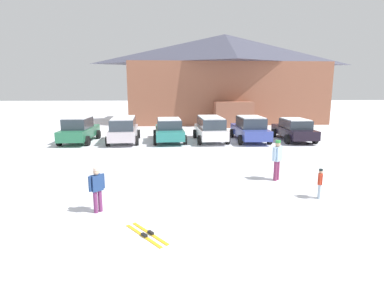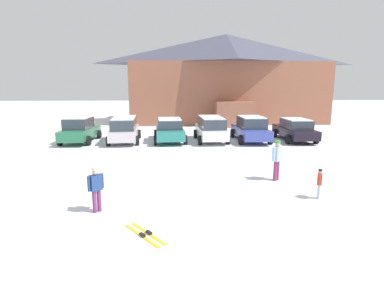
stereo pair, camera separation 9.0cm
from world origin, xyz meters
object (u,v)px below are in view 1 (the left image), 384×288
(pair_of_skis, at_px, (147,234))
(ski_lodge, at_px, (224,78))
(parked_white_suv, at_px, (210,128))
(parked_green_coupe, at_px, (79,130))
(skier_adult_in_blue_parka, at_px, (277,158))
(skier_teen_in_navy_coat, at_px, (97,187))
(parked_black_sedan, at_px, (294,129))
(parked_teal_hatchback, at_px, (169,130))
(parked_silver_wagon, at_px, (124,129))
(skier_child_in_red_jacket, at_px, (320,182))
(parked_blue_hatchback, at_px, (250,129))

(pair_of_skis, bearing_deg, ski_lodge, 77.04)
(parked_white_suv, bearing_deg, parked_green_coupe, 179.85)
(pair_of_skis, bearing_deg, skier_adult_in_blue_parka, 42.25)
(skier_teen_in_navy_coat, bearing_deg, parked_green_coupe, 109.69)
(pair_of_skis, bearing_deg, parked_black_sedan, 55.97)
(ski_lodge, bearing_deg, parked_black_sedan, -76.87)
(parked_white_suv, xyz_separation_m, pair_of_skis, (-3.18, -13.62, -0.91))
(parked_teal_hatchback, relative_size, skier_adult_in_blue_parka, 2.77)
(parked_silver_wagon, relative_size, skier_child_in_red_jacket, 4.50)
(parked_silver_wagon, height_order, pair_of_skis, parked_silver_wagon)
(parked_blue_hatchback, xyz_separation_m, parked_black_sedan, (3.21, 0.02, -0.07))
(ski_lodge, relative_size, parked_blue_hatchback, 4.35)
(ski_lodge, bearing_deg, parked_green_coupe, -132.75)
(parked_teal_hatchback, bearing_deg, parked_blue_hatchback, -0.62)
(parked_blue_hatchback, bearing_deg, ski_lodge, 89.35)
(skier_child_in_red_jacket, bearing_deg, ski_lodge, 88.90)
(parked_green_coupe, distance_m, pair_of_skis, 14.91)
(parked_green_coupe, bearing_deg, skier_adult_in_blue_parka, -40.33)
(parked_green_coupe, bearing_deg, parked_blue_hatchback, -0.13)
(parked_teal_hatchback, xyz_separation_m, skier_child_in_red_jacket, (5.43, -11.35, -0.24))
(parked_silver_wagon, bearing_deg, parked_blue_hatchback, 0.03)
(ski_lodge, bearing_deg, skier_teen_in_navy_coat, -107.16)
(parked_teal_hatchback, distance_m, parked_blue_hatchback, 5.75)
(pair_of_skis, bearing_deg, skier_teen_in_navy_coat, 136.46)
(parked_green_coupe, bearing_deg, pair_of_skis, -66.42)
(parked_teal_hatchback, xyz_separation_m, pair_of_skis, (-0.25, -13.68, -0.81))
(parked_white_suv, bearing_deg, skier_teen_in_navy_coat, -111.70)
(parked_teal_hatchback, distance_m, skier_child_in_red_jacket, 12.58)
(parked_silver_wagon, relative_size, skier_adult_in_blue_parka, 2.82)
(parked_blue_hatchback, height_order, skier_child_in_red_jacket, parked_blue_hatchback)
(parked_green_coupe, relative_size, parked_silver_wagon, 0.93)
(parked_white_suv, bearing_deg, parked_blue_hatchback, -0.05)
(ski_lodge, height_order, parked_white_suv, ski_lodge)
(parked_green_coupe, distance_m, skier_child_in_red_jacket, 16.24)
(parked_silver_wagon, bearing_deg, skier_child_in_red_jacket, -52.77)
(parked_green_coupe, distance_m, skier_teen_in_navy_coat, 12.85)
(parked_black_sedan, bearing_deg, parked_silver_wagon, -179.88)
(parked_blue_hatchback, bearing_deg, parked_green_coupe, 179.87)
(parked_white_suv, distance_m, skier_adult_in_blue_parka, 9.34)
(parked_green_coupe, bearing_deg, ski_lodge, 47.25)
(parked_silver_wagon, xyz_separation_m, parked_white_suv, (6.07, 0.01, 0.00))
(parked_silver_wagon, xyz_separation_m, skier_adult_in_blue_parka, (7.78, -9.18, 0.02))
(parked_black_sedan, xyz_separation_m, pair_of_skis, (-9.21, -13.64, -0.78))
(skier_adult_in_blue_parka, bearing_deg, parked_blue_hatchback, 83.05)
(skier_adult_in_blue_parka, bearing_deg, parked_teal_hatchback, 116.63)
(ski_lodge, bearing_deg, skier_child_in_red_jacket, -91.10)
(parked_green_coupe, relative_size, parked_teal_hatchback, 0.95)
(skier_teen_in_navy_coat, xyz_separation_m, pair_of_skis, (1.63, -1.55, -0.77))
(skier_child_in_red_jacket, bearing_deg, parked_black_sedan, 72.68)
(pair_of_skis, bearing_deg, parked_white_suv, 76.86)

